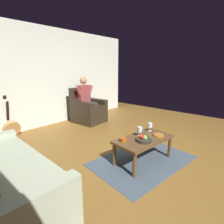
{
  "coord_description": "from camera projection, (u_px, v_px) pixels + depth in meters",
  "views": [
    {
      "loc": [
        2.57,
        1.36,
        1.57
      ],
      "look_at": [
        -0.4,
        -1.26,
        0.58
      ],
      "focal_mm": 28.33,
      "sensor_mm": 36.0,
      "label": 1
    }
  ],
  "objects": [
    {
      "name": "candle_jar",
      "position": [
        123.0,
        140.0,
        2.83
      ],
      "size": [
        0.09,
        0.09,
        0.07
      ],
      "primitive_type": "cylinder",
      "color": "#BC5217",
      "rests_on": "coffee_table"
    },
    {
      "name": "wine_glass_near",
      "position": [
        150.0,
        126.0,
        3.29
      ],
      "size": [
        0.09,
        0.09,
        0.16
      ],
      "color": "silver",
      "rests_on": "coffee_table"
    },
    {
      "name": "decorative_dish",
      "position": [
        159.0,
        135.0,
        3.08
      ],
      "size": [
        0.19,
        0.19,
        0.02
      ],
      "primitive_type": "cylinder",
      "color": "#B36A28",
      "rests_on": "coffee_table"
    },
    {
      "name": "coffee_table",
      "position": [
        144.0,
        141.0,
        3.0
      ],
      "size": [
        1.1,
        0.68,
        0.42
      ],
      "rotation": [
        0.0,
        0.0,
        -0.14
      ],
      "color": "brown",
      "rests_on": "ground"
    },
    {
      "name": "wine_glass_far",
      "position": [
        140.0,
        130.0,
        3.05
      ],
      "size": [
        0.09,
        0.09,
        0.16
      ],
      "color": "silver",
      "rests_on": "coffee_table"
    },
    {
      "name": "rug",
      "position": [
        143.0,
        160.0,
        3.08
      ],
      "size": [
        1.87,
        1.37,
        0.01
      ],
      "primitive_type": "cube",
      "rotation": [
        0.0,
        0.0,
        -0.14
      ],
      "color": "#3F4D59",
      "rests_on": "ground"
    },
    {
      "name": "wall_back",
      "position": [
        50.0,
        78.0,
        4.86
      ],
      "size": [
        5.84,
        0.06,
        2.63
      ],
      "primitive_type": "cube",
      "color": "silver",
      "rests_on": "ground"
    },
    {
      "name": "fruit_bowl",
      "position": [
        144.0,
        139.0,
        2.83
      ],
      "size": [
        0.24,
        0.24,
        0.11
      ],
      "color": "#2D2D23",
      "rests_on": "coffee_table"
    },
    {
      "name": "ground_plane",
      "position": [
        150.0,
        159.0,
        3.13
      ],
      "size": [
        7.6,
        7.6,
        0.0
      ],
      "primitive_type": "plane",
      "color": "brown"
    },
    {
      "name": "guitar",
      "position": [
        12.0,
        127.0,
        4.13
      ],
      "size": [
        0.38,
        0.32,
        0.97
      ],
      "color": "#B38148",
      "rests_on": "ground"
    },
    {
      "name": "armchair",
      "position": [
        88.0,
        110.0,
        5.25
      ],
      "size": [
        0.81,
        0.9,
        1.01
      ],
      "rotation": [
        0.0,
        0.0,
        0.08
      ],
      "color": "black",
      "rests_on": "ground"
    },
    {
      "name": "person_seated",
      "position": [
        86.0,
        98.0,
        5.19
      ],
      "size": [
        0.66,
        0.56,
        1.32
      ],
      "rotation": [
        0.0,
        0.0,
        0.08
      ],
      "color": "brown",
      "rests_on": "ground"
    }
  ]
}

